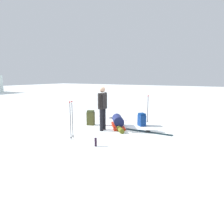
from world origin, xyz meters
TOP-DOWN VIEW (x-y plane):
  - ground_plane at (0.00, 0.00)m, footprint 80.00×80.00m
  - skier_standing at (-0.30, 0.25)m, footprint 0.57×0.24m
  - ski_pair_near at (0.29, -1.39)m, footprint 0.18×1.85m
  - ski_pair_far at (1.78, 1.07)m, footprint 0.29×1.77m
  - backpack_large_dark at (0.18, 1.16)m, footprint 0.32×0.36m
  - backpack_bright at (1.12, -0.82)m, footprint 0.41×0.42m
  - ski_poles_planted_near at (1.90, -0.80)m, footprint 0.21×0.11m
  - ski_poles_planted_far at (-1.73, 0.58)m, footprint 0.22×0.12m
  - gear_sled at (0.44, -0.03)m, footprint 1.31×1.10m
  - sleeping_mat_rolled at (-0.19, -0.47)m, footprint 0.53×0.50m
  - thermos_bottle at (-1.96, -0.55)m, footprint 0.07×0.07m

SIDE VIEW (x-z plane):
  - ground_plane at x=0.00m, z-range 0.00..0.00m
  - ski_pair_near at x=0.29m, z-range -0.01..0.04m
  - ski_pair_far at x=1.78m, z-range -0.01..0.04m
  - sleeping_mat_rolled at x=-0.19m, z-range 0.00..0.18m
  - thermos_bottle at x=-1.96m, z-range 0.00..0.26m
  - gear_sled at x=0.44m, z-range -0.02..0.47m
  - backpack_bright at x=1.12m, z-range -0.01..0.54m
  - backpack_large_dark at x=0.18m, z-range -0.01..0.64m
  - ski_poles_planted_near at x=1.90m, z-range 0.07..1.32m
  - ski_poles_planted_far at x=-1.73m, z-range 0.07..1.35m
  - skier_standing at x=-0.30m, z-range 0.10..1.80m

